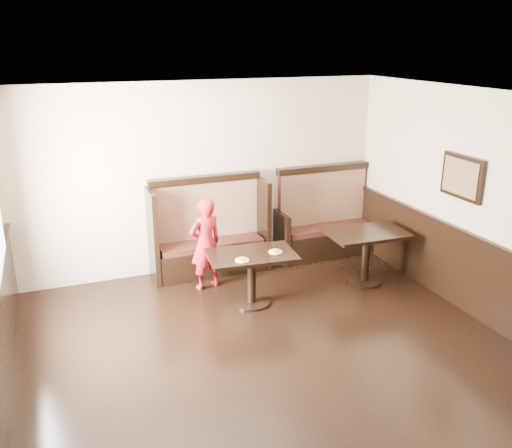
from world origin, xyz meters
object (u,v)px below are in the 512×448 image
booth_main (209,238)px  child (206,244)px  booth_neighbor (325,225)px  table_main (252,265)px  table_neighbor (366,245)px

booth_main → child: 0.60m
booth_neighbor → table_main: bearing=-144.4°
booth_main → booth_neighbor: 1.95m
table_main → table_neighbor: (1.77, 0.06, 0.02)m
booth_main → table_neighbor: booth_main is taller
booth_neighbor → child: 2.23m
table_neighbor → child: bearing=166.0°
table_main → table_neighbor: table_neighbor is taller
booth_neighbor → child: bearing=-165.8°
booth_neighbor → child: booth_neighbor is taller
booth_main → table_neighbor: 2.31m
booth_main → child: booth_main is taller
booth_neighbor → table_main: size_ratio=1.40×
booth_neighbor → booth_main: bearing=179.9°
table_main → child: child is taller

